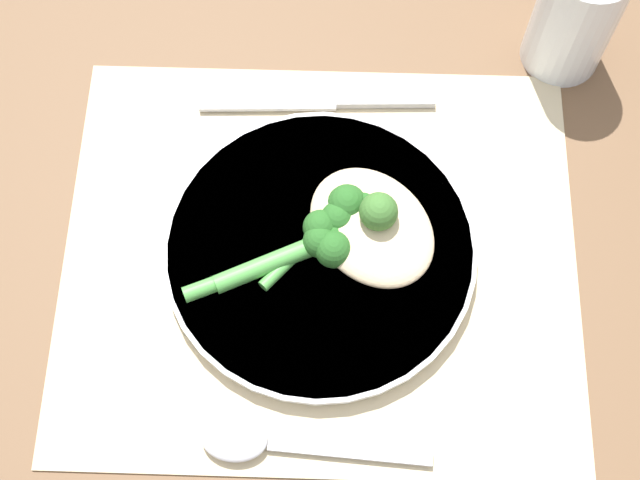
# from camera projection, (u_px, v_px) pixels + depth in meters

# --- Properties ---
(ground_plane) EXTENTS (3.00, 3.00, 0.00)m
(ground_plane) POSITION_uv_depth(u_px,v_px,m) (320.00, 256.00, 0.70)
(ground_plane) COLOR brown
(placemat) EXTENTS (0.40, 0.34, 0.00)m
(placemat) POSITION_uv_depth(u_px,v_px,m) (320.00, 255.00, 0.70)
(placemat) COLOR beige
(placemat) RESTS_ON ground_plane
(plate) EXTENTS (0.24, 0.24, 0.01)m
(plate) POSITION_uv_depth(u_px,v_px,m) (320.00, 250.00, 0.69)
(plate) COLOR white
(plate) RESTS_ON placemat
(chicken_fillet) EXTENTS (0.13, 0.14, 0.02)m
(chicken_fillet) POSITION_uv_depth(u_px,v_px,m) (372.00, 227.00, 0.68)
(chicken_fillet) COLOR beige
(chicken_fillet) RESTS_ON plate
(pesto_dollop_primary) EXTENTS (0.03, 0.03, 0.03)m
(pesto_dollop_primary) POSITION_uv_depth(u_px,v_px,m) (379.00, 212.00, 0.66)
(pesto_dollop_primary) COLOR #3D702D
(pesto_dollop_primary) RESTS_ON chicken_fillet
(broccoli_stalk_right) EXTENTS (0.09, 0.09, 0.03)m
(broccoli_stalk_right) POSITION_uv_depth(u_px,v_px,m) (346.00, 212.00, 0.68)
(broccoli_stalk_right) COLOR #51A847
(broccoli_stalk_right) RESTS_ON plate
(broccoli_stalk_left) EXTENTS (0.11, 0.07, 0.03)m
(broccoli_stalk_left) POSITION_uv_depth(u_px,v_px,m) (319.00, 239.00, 0.68)
(broccoli_stalk_left) COLOR #51A847
(broccoli_stalk_left) RESTS_ON plate
(broccoli_stalk_rear) EXTENTS (0.13, 0.07, 0.03)m
(broccoli_stalk_rear) POSITION_uv_depth(u_px,v_px,m) (311.00, 246.00, 0.67)
(broccoli_stalk_rear) COLOR #51A847
(broccoli_stalk_rear) RESTS_ON plate
(knife) EXTENTS (0.20, 0.02, 0.01)m
(knife) POSITION_uv_depth(u_px,v_px,m) (320.00, 100.00, 0.75)
(knife) COLOR silver
(knife) RESTS_ON placemat
(spoon) EXTENTS (0.17, 0.04, 0.01)m
(spoon) POSITION_uv_depth(u_px,v_px,m) (261.00, 441.00, 0.64)
(spoon) COLOR silver
(spoon) RESTS_ON placemat
(water_glass) EXTENTS (0.07, 0.07, 0.11)m
(water_glass) POSITION_uv_depth(u_px,v_px,m) (576.00, 14.00, 0.73)
(water_glass) COLOR silver
(water_glass) RESTS_ON ground_plane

